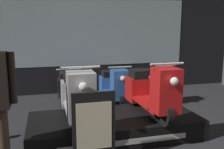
{
  "coord_description": "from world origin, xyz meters",
  "views": [
    {
      "loc": [
        -1.33,
        -2.46,
        1.65
      ],
      "look_at": [
        -0.14,
        1.97,
        0.8
      ],
      "focal_mm": 40.0,
      "sensor_mm": 36.0,
      "label": 1
    }
  ],
  "objects_px": {
    "scooter_display_right": "(150,91)",
    "scooter_backrow_1": "(113,86)",
    "price_sign_board": "(94,131)",
    "scooter_backrow_0": "(67,88)",
    "scooter_backrow_2": "(155,83)",
    "scooter_display_left": "(76,96)"
  },
  "relations": [
    {
      "from": "scooter_display_right",
      "to": "scooter_backrow_1",
      "type": "height_order",
      "value": "scooter_display_right"
    },
    {
      "from": "price_sign_board",
      "to": "scooter_backrow_1",
      "type": "bearing_deg",
      "value": 70.17
    },
    {
      "from": "scooter_backrow_0",
      "to": "scooter_backrow_1",
      "type": "bearing_deg",
      "value": 0.0
    },
    {
      "from": "scooter_backrow_2",
      "to": "scooter_backrow_0",
      "type": "bearing_deg",
      "value": 180.0
    },
    {
      "from": "scooter_display_left",
      "to": "scooter_display_right",
      "type": "height_order",
      "value": "same"
    },
    {
      "from": "scooter_backrow_1",
      "to": "price_sign_board",
      "type": "height_order",
      "value": "price_sign_board"
    },
    {
      "from": "scooter_backrow_1",
      "to": "scooter_backrow_2",
      "type": "bearing_deg",
      "value": 0.0
    },
    {
      "from": "scooter_backrow_1",
      "to": "price_sign_board",
      "type": "xyz_separation_m",
      "value": [
        -0.95,
        -2.64,
        0.11
      ]
    },
    {
      "from": "scooter_display_left",
      "to": "scooter_display_right",
      "type": "bearing_deg",
      "value": 0.0
    },
    {
      "from": "scooter_display_left",
      "to": "scooter_backrow_1",
      "type": "distance_m",
      "value": 2.11
    },
    {
      "from": "scooter_backrow_0",
      "to": "price_sign_board",
      "type": "distance_m",
      "value": 2.65
    },
    {
      "from": "scooter_backrow_0",
      "to": "scooter_backrow_1",
      "type": "xyz_separation_m",
      "value": [
        1.03,
        0.0,
        0.0
      ]
    },
    {
      "from": "scooter_display_left",
      "to": "scooter_backrow_1",
      "type": "height_order",
      "value": "scooter_display_left"
    },
    {
      "from": "price_sign_board",
      "to": "scooter_display_left",
      "type": "bearing_deg",
      "value": 96.73
    },
    {
      "from": "scooter_backrow_2",
      "to": "price_sign_board",
      "type": "distance_m",
      "value": 3.31
    },
    {
      "from": "scooter_display_left",
      "to": "scooter_backrow_0",
      "type": "xyz_separation_m",
      "value": [
        0.02,
        1.8,
        -0.31
      ]
    },
    {
      "from": "scooter_display_left",
      "to": "scooter_backrow_2",
      "type": "height_order",
      "value": "scooter_display_left"
    },
    {
      "from": "scooter_display_right",
      "to": "scooter_backrow_0",
      "type": "relative_size",
      "value": 1.0
    },
    {
      "from": "scooter_display_left",
      "to": "scooter_backrow_0",
      "type": "distance_m",
      "value": 1.83
    },
    {
      "from": "scooter_backrow_1",
      "to": "scooter_backrow_2",
      "type": "xyz_separation_m",
      "value": [
        1.03,
        0.0,
        0.0
      ]
    },
    {
      "from": "scooter_display_left",
      "to": "scooter_display_right",
      "type": "distance_m",
      "value": 1.16
    },
    {
      "from": "scooter_display_left",
      "to": "scooter_backrow_0",
      "type": "bearing_deg",
      "value": 89.39
    }
  ]
}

